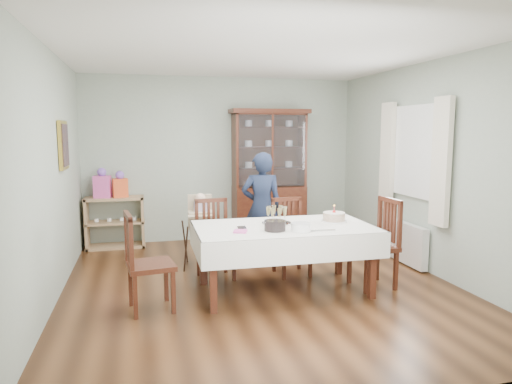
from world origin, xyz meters
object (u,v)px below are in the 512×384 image
object	(u,v)px
gift_bag_orange	(120,185)
gift_bag_pink	(102,184)
chair_end_right	(374,261)
china_cabinet	(269,173)
chair_far_left	(215,255)
chair_far_right	(291,252)
chair_end_left	(149,281)
high_chair	(201,237)
birthday_cake	(334,217)
dining_table	(284,258)
woman	(262,208)
champagne_tray	(277,219)
sideboard	(115,222)

from	to	relation	value
gift_bag_orange	gift_bag_pink	bearing A→B (deg)	180.00
chair_end_right	gift_bag_pink	xyz separation A→B (m)	(-3.20, 2.63, 0.69)
china_cabinet	chair_far_left	distance (m)	2.37
chair_far_right	chair_end_left	distance (m)	1.95
gift_bag_orange	china_cabinet	bearing A→B (deg)	-0.04
chair_far_right	gift_bag_pink	distance (m)	3.18
chair_end_right	high_chair	size ratio (longest dim) A/B	1.05
birthday_cake	chair_far_left	bearing A→B (deg)	155.78
chair_end_left	gift_bag_pink	world-z (taller)	gift_bag_pink
dining_table	high_chair	world-z (taller)	high_chair
china_cabinet	chair_end_left	distance (m)	3.49
chair_far_left	gift_bag_orange	xyz separation A→B (m)	(-1.19, 1.86, 0.69)
chair_far_right	dining_table	bearing A→B (deg)	-119.92
chair_far_left	gift_bag_pink	xyz separation A→B (m)	(-1.45, 1.86, 0.72)
woman	champagne_tray	size ratio (longest dim) A/B	4.58
sideboard	woman	distance (m)	2.46
champagne_tray	chair_end_right	bearing A→B (deg)	-11.18
china_cabinet	chair_far_left	size ratio (longest dim) A/B	2.24
high_chair	woman	bearing A→B (deg)	-0.04
china_cabinet	chair_end_right	size ratio (longest dim) A/B	2.09
dining_table	champagne_tray	xyz separation A→B (m)	(-0.05, 0.12, 0.44)
sideboard	woman	bearing A→B (deg)	-33.87
china_cabinet	champagne_tray	size ratio (longest dim) A/B	6.49
dining_table	high_chair	bearing A→B (deg)	122.10
chair_far_right	chair_far_left	bearing A→B (deg)	171.54
champagne_tray	gift_bag_pink	world-z (taller)	gift_bag_pink
woman	gift_bag_orange	bearing A→B (deg)	-24.26
dining_table	chair_far_left	xyz separation A→B (m)	(-0.68, 0.67, -0.10)
high_chair	champagne_tray	bearing A→B (deg)	-53.52
birthday_cake	gift_bag_pink	distance (m)	3.70
woman	high_chair	world-z (taller)	woman
dining_table	sideboard	size ratio (longest dim) A/B	2.24
china_cabinet	woman	size ratio (longest dim) A/B	1.42
sideboard	high_chair	bearing A→B (deg)	-47.82
birthday_cake	champagne_tray	bearing A→B (deg)	176.63
high_chair	birthday_cake	xyz separation A→B (m)	(1.42, -1.17, 0.43)
woman	gift_bag_orange	distance (m)	2.35
sideboard	chair_far_right	size ratio (longest dim) A/B	0.94
chair_far_right	champagne_tray	bearing A→B (deg)	-129.66
chair_far_left	gift_bag_pink	bearing A→B (deg)	121.53
chair_far_right	gift_bag_pink	bearing A→B (deg)	137.43
dining_table	chair_end_right	distance (m)	1.08
high_chair	gift_bag_pink	size ratio (longest dim) A/B	2.15
chair_end_right	woman	bearing A→B (deg)	-145.64
woman	gift_bag_orange	world-z (taller)	woman
chair_end_right	gift_bag_pink	size ratio (longest dim) A/B	2.25
champagne_tray	chair_far_left	bearing A→B (deg)	138.59
china_cabinet	champagne_tray	world-z (taller)	china_cabinet
champagne_tray	gift_bag_orange	xyz separation A→B (m)	(-1.81, 2.41, 0.16)
birthday_cake	gift_bag_pink	size ratio (longest dim) A/B	0.64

